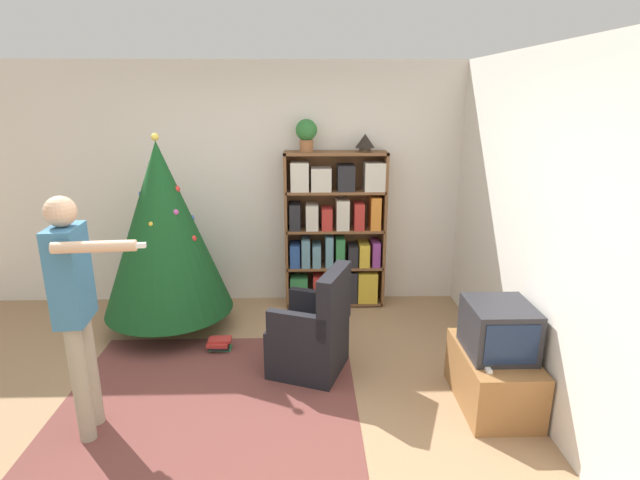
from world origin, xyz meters
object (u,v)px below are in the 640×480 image
potted_plant (306,133)px  table_lamp (365,142)px  christmas_tree (163,229)px  armchair (313,335)px  bookshelf (335,234)px  standing_person (75,299)px  television (499,329)px

potted_plant → table_lamp: potted_plant is taller
christmas_tree → armchair: (1.40, -0.81, -0.71)m
bookshelf → standing_person: bookshelf is taller
television → table_lamp: table_lamp is taller
christmas_tree → standing_person: christmas_tree is taller
table_lamp → standing_person: bearing=-134.2°
standing_person → potted_plant: potted_plant is taller
bookshelf → christmas_tree: size_ratio=0.88×
bookshelf → armchair: size_ratio=1.84×
television → standing_person: 2.93m
television → armchair: (-1.35, 0.51, -0.30)m
table_lamp → television: bearing=-67.6°
television → standing_person: standing_person is taller
armchair → christmas_tree: bearing=-99.5°
armchair → standing_person: (-1.54, -0.76, 0.67)m
standing_person → potted_plant: 2.78m
standing_person → potted_plant: bearing=140.3°
christmas_tree → potted_plant: (1.36, 0.60, 0.85)m
television → christmas_tree: (-2.75, 1.32, 0.42)m
christmas_tree → armchair: 1.77m
bookshelf → armchair: 1.51m
bookshelf → potted_plant: (-0.31, 0.01, 1.08)m
armchair → standing_person: standing_person is taller
christmas_tree → standing_person: bearing=-95.2°
television → potted_plant: (-1.39, 1.92, 1.26)m
potted_plant → standing_person: bearing=-124.8°
potted_plant → bookshelf: bearing=-1.4°
christmas_tree → television: bearing=-25.7°
bookshelf → television: size_ratio=3.45×
standing_person → table_lamp: 3.12m
television → christmas_tree: christmas_tree is taller
potted_plant → table_lamp: 0.61m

